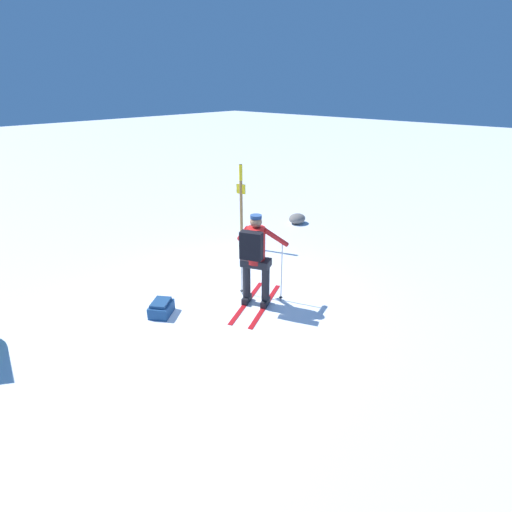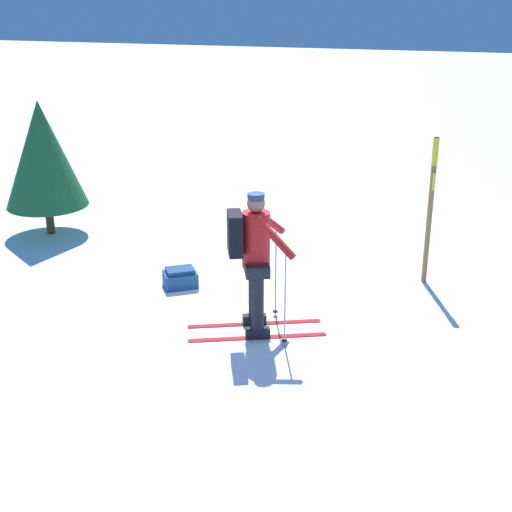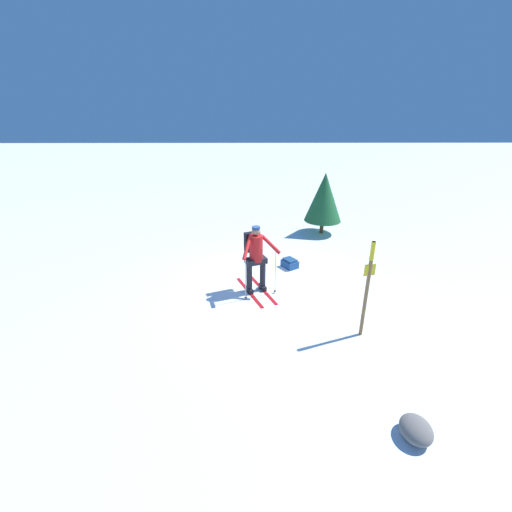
{
  "view_description": "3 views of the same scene",
  "coord_description": "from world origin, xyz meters",
  "px_view_note": "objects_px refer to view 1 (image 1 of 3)",
  "views": [
    {
      "loc": [
        4.76,
        4.98,
        3.92
      ],
      "look_at": [
        -0.18,
        0.49,
        1.01
      ],
      "focal_mm": 28.0,
      "sensor_mm": 36.0,
      "label": 1
    },
    {
      "loc": [
        -2.48,
        8.16,
        4.09
      ],
      "look_at": [
        -0.18,
        0.49,
        1.01
      ],
      "focal_mm": 50.0,
      "sensor_mm": 36.0,
      "label": 2
    },
    {
      "loc": [
        -8.09,
        0.56,
        4.47
      ],
      "look_at": [
        -0.18,
        0.49,
        1.01
      ],
      "focal_mm": 24.0,
      "sensor_mm": 36.0,
      "label": 3
    }
  ],
  "objects_px": {
    "rock_boulder": "(297,219)",
    "skier": "(255,255)",
    "trail_marker": "(241,200)",
    "dropped_backpack": "(161,308)"
  },
  "relations": [
    {
      "from": "rock_boulder",
      "to": "skier",
      "type": "bearing_deg",
      "value": 27.67
    },
    {
      "from": "skier",
      "to": "dropped_backpack",
      "type": "height_order",
      "value": "skier"
    },
    {
      "from": "skier",
      "to": "rock_boulder",
      "type": "relative_size",
      "value": 3.31
    },
    {
      "from": "dropped_backpack",
      "to": "trail_marker",
      "type": "xyz_separation_m",
      "value": [
        -3.34,
        -1.18,
        1.13
      ]
    },
    {
      "from": "trail_marker",
      "to": "dropped_backpack",
      "type": "bearing_deg",
      "value": 19.53
    },
    {
      "from": "skier",
      "to": "trail_marker",
      "type": "relative_size",
      "value": 0.84
    },
    {
      "from": "trail_marker",
      "to": "rock_boulder",
      "type": "distance_m",
      "value": 2.72
    },
    {
      "from": "trail_marker",
      "to": "rock_boulder",
      "type": "relative_size",
      "value": 3.93
    },
    {
      "from": "trail_marker",
      "to": "rock_boulder",
      "type": "bearing_deg",
      "value": -178.14
    },
    {
      "from": "rock_boulder",
      "to": "dropped_backpack",
      "type": "bearing_deg",
      "value": 12.26
    }
  ]
}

